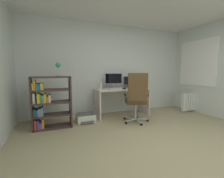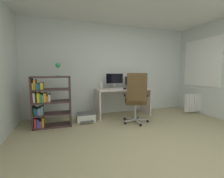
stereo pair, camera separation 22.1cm
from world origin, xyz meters
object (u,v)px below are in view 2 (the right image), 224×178
Objects in this scene: monitor_main at (114,79)px; desktop_speaker at (101,86)px; keyboard at (116,89)px; radiator at (197,103)px; monitor_secondary at (132,81)px; bookshelf at (48,102)px; computer_mouse at (125,88)px; office_chair at (136,97)px; desk at (123,96)px; printer at (86,117)px; desk_lamp at (58,67)px.

desktop_speaker is (-0.39, -0.05, -0.17)m from monitor_main.
keyboard is 2.45m from radiator.
monitor_secondary is 0.38× the size of bookshelf.
bookshelf reaches higher than computer_mouse.
monitor_secondary is at bearing 37.69° from computer_mouse.
bookshelf is at bearing 178.24° from radiator.
keyboard is 2.00× the size of desktop_speaker.
keyboard is 0.70m from office_chair.
bookshelf is at bearing -169.69° from desk.
keyboard is 3.40× the size of computer_mouse.
bookshelf reaches higher than printer.
radiator reaches higher than printer.
keyboard is at bearing -152.76° from desk.
desktop_speaker is at bearing 149.57° from keyboard.
monitor_secondary is 1.25× the size of keyboard.
desk is 0.35m from keyboard.
desk_lamp is (-1.41, -0.22, 0.56)m from keyboard.
printer is at bearing -177.11° from computer_mouse.
printer is 0.55× the size of radiator.
office_chair is (0.21, -0.90, -0.37)m from monitor_main.
desktop_speaker is 0.39× the size of printer.
keyboard is 0.31× the size of bookshelf.
monitor_secondary is (0.35, 0.14, 0.39)m from desk.
computer_mouse is at bearing -21.50° from desktop_speaker.
monitor_main is at bearing -179.99° from monitor_secondary.
bookshelf is at bearing -170.53° from printer.
computer_mouse is 0.08× the size of office_chair.
computer_mouse is 0.59× the size of desktop_speaker.
desktop_speaker is 2.84m from radiator.
desk is 2.20m from radiator.
computer_mouse reaches higher than printer.
monitor_secondary is 1.01m from office_chair.
monitor_main is 0.45× the size of office_chair.
monitor_main reaches higher than keyboard.
printer is (-1.41, -0.34, -0.84)m from monitor_secondary.
office_chair is 1.48× the size of radiator.
desktop_speaker is at bearing -173.13° from monitor_main.
desktop_speaker is 1.41m from bookshelf.
computer_mouse is at bearing 7.04° from desk_lamp.
monitor_secondary is 4.26× the size of computer_mouse.
monitor_main is 1.83m from bookshelf.
bookshelf is 4.05m from radiator.
printer is (-0.82, -0.08, -0.66)m from keyboard.
keyboard is (-0.59, -0.26, -0.18)m from monitor_secondary.
printer is 3.22m from radiator.
keyboard reaches higher than desk.
computer_mouse is at bearing -55.31° from monitor_main.
printer is (-0.87, -0.34, -0.91)m from monitor_main.
radiator is (1.79, -0.61, -0.62)m from monitor_secondary.
printer is (-1.08, 0.56, -0.54)m from office_chair.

